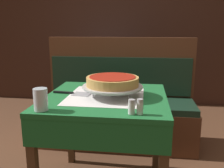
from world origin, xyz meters
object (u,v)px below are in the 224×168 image
Objects in this scene: dining_table_rear at (100,68)px; salt_shaker at (132,107)px; condiment_caddy at (97,59)px; dining_table_front at (106,112)px; pepper_shaker at (140,107)px; water_glass_near at (41,99)px; deep_dish_pizza at (113,81)px; pizza_server at (74,93)px; pizza_pan_stand at (113,87)px; booth_bench at (118,113)px.

dining_table_rear is 2.14m from salt_shaker.
dining_table_rear is at bearing 53.70° from condiment_caddy.
salt_shaker is at bearing -60.60° from dining_table_front.
condiment_caddy reaches higher than dining_table_front.
pepper_shaker is 2.11m from condiment_caddy.
dining_table_rear is at bearing 91.06° from water_glass_near.
deep_dish_pizza reaches higher than salt_shaker.
salt_shaker is at bearing 180.00° from pepper_shaker.
water_glass_near reaches higher than pizza_server.
dining_table_rear is 2.15m from pepper_shaker.
dining_table_rear is 5.04× the size of condiment_caddy.
condiment_caddy is (-0.43, 1.68, -0.03)m from pizza_pan_stand.
water_glass_near is (0.04, -2.07, 0.16)m from dining_table_rear.
deep_dish_pizza is 1.27× the size of pizza_server.
dining_table_front is at bearing -89.80° from booth_bench.
deep_dish_pizza is (0.05, -0.83, 0.51)m from booth_bench.
pepper_shaker is at bearing -78.55° from booth_bench.
pizza_pan_stand is 0.49m from water_glass_near.
pepper_shaker is at bearing 0.44° from water_glass_near.
pepper_shaker is at bearing -0.00° from salt_shaker.
condiment_caddy reaches higher than pizza_server.
pepper_shaker is 0.56× the size of condiment_caddy.
deep_dish_pizza reaches higher than dining_table_front.
pizza_server is at bearing -84.54° from condiment_caddy.
salt_shaker is at bearing -74.15° from condiment_caddy.
pizza_pan_stand reaches higher than pizza_server.
deep_dish_pizza is at bearing -3.54° from pizza_server.
condiment_caddy is at bearing 102.85° from dining_table_front.
salt_shaker is 0.96× the size of pepper_shaker.
water_glass_near is 2.02m from condiment_caddy.
dining_table_front is at bearing -5.01° from pizza_server.
salt_shaker is at bearing -75.49° from dining_table_rear.
dining_table_front is 0.22m from deep_dish_pizza.
deep_dish_pizza is (0.05, 0.00, 0.22)m from dining_table_front.
dining_table_front is 0.49m from water_glass_near.
deep_dish_pizza is 2.78× the size of water_glass_near.
pizza_pan_stand is (0.05, 0.00, 0.17)m from dining_table_front.
pizza_pan_stand is at bearing -77.24° from dining_table_rear.
pizza_server is at bearing 174.99° from dining_table_front.
pizza_server is 0.55m from salt_shaker.
water_glass_near is 1.49× the size of pepper_shaker.
water_glass_near is at bearing -135.87° from pizza_pan_stand.
booth_bench is at bearing 90.20° from dining_table_front.
condiment_caddy is at bearing 105.85° from salt_shaker.
pepper_shaker reaches higher than salt_shaker.
pepper_shaker is (0.19, -0.34, -0.02)m from pizza_pan_stand.
booth_bench is 1.26m from salt_shaker.
pizza_pan_stand is at bearing 112.99° from salt_shaker.
dining_table_rear is 0.14m from condiment_caddy.
pizza_pan_stand is at bearing -75.66° from condiment_caddy.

